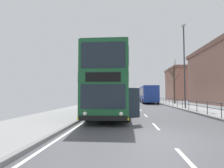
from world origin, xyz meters
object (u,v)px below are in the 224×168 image
object	(u,v)px
street_lamp_far_side	(184,60)
bare_tree_far_00	(174,82)
background_building_01	(186,84)
background_bus_far_lane	(148,94)
double_decker_bus_main	(111,85)

from	to	relation	value
street_lamp_far_side	bare_tree_far_00	xyz separation A→B (m)	(1.65, 10.73, -1.69)
bare_tree_far_00	background_building_01	bearing A→B (deg)	68.00
background_bus_far_lane	bare_tree_far_00	world-z (taller)	bare_tree_far_00
background_bus_far_lane	street_lamp_far_side	world-z (taller)	street_lamp_far_side
background_bus_far_lane	double_decker_bus_main	bearing A→B (deg)	-104.27
background_bus_far_lane	bare_tree_far_00	bearing A→B (deg)	-48.10
street_lamp_far_side	bare_tree_far_00	bearing A→B (deg)	81.28
background_bus_far_lane	bare_tree_far_00	size ratio (longest dim) A/B	1.54
background_bus_far_lane	bare_tree_far_00	distance (m)	5.99
background_bus_far_lane	street_lamp_far_side	bearing A→B (deg)	-81.84
street_lamp_far_side	bare_tree_far_00	size ratio (longest dim) A/B	1.30
double_decker_bus_main	street_lamp_far_side	bearing A→B (deg)	38.68
background_bus_far_lane	background_building_01	bearing A→B (deg)	54.50
double_decker_bus_main	street_lamp_far_side	world-z (taller)	street_lamp_far_side
double_decker_bus_main	background_building_01	distance (m)	42.73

